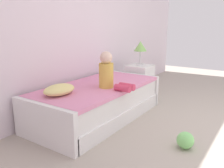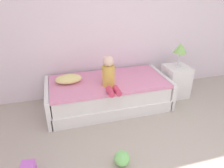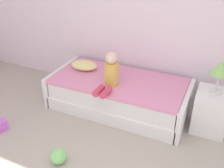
% 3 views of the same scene
% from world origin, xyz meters
% --- Properties ---
extents(wall_rear, '(7.20, 0.10, 2.90)m').
position_xyz_m(wall_rear, '(0.00, 2.60, 1.45)').
color(wall_rear, white).
rests_on(wall_rear, ground).
extents(bed, '(2.11, 1.00, 0.50)m').
position_xyz_m(bed, '(-0.43, 2.00, 0.25)').
color(bed, white).
rests_on(bed, ground).
extents(nightstand, '(0.44, 0.44, 0.60)m').
position_xyz_m(nightstand, '(0.92, 2.02, 0.30)').
color(nightstand, white).
rests_on(nightstand, ground).
extents(table_lamp, '(0.24, 0.24, 0.45)m').
position_xyz_m(table_lamp, '(0.92, 2.02, 0.94)').
color(table_lamp, silver).
rests_on(table_lamp, nightstand).
extents(child_figure, '(0.20, 0.51, 0.50)m').
position_xyz_m(child_figure, '(-0.47, 1.77, 0.70)').
color(child_figure, gold).
rests_on(child_figure, bed).
extents(pillow, '(0.44, 0.30, 0.13)m').
position_xyz_m(pillow, '(-1.08, 2.10, 0.56)').
color(pillow, '#F2E58C').
rests_on(pillow, bed).
extents(toy_ball, '(0.19, 0.19, 0.19)m').
position_xyz_m(toy_ball, '(-0.61, 0.63, 0.10)').
color(toy_ball, '#7FD872').
rests_on(toy_ball, ground).
extents(toy_block, '(0.17, 0.17, 0.15)m').
position_xyz_m(toy_block, '(-1.71, 0.79, 0.08)').
color(toy_block, '#CC66D8').
rests_on(toy_block, ground).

